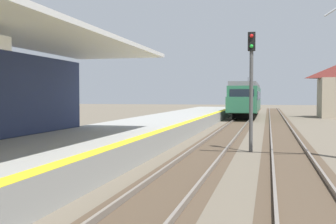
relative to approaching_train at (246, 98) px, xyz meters
name	(u,v)px	position (x,y,z in m)	size (l,w,h in m)	color
station_platform	(103,142)	(-4.40, -32.14, -1.73)	(5.00, 80.00, 0.91)	#999993
track_pair_nearest_platform	(217,144)	(0.00, -28.14, -2.13)	(2.34, 120.00, 0.16)	#4C3D2D
track_pair_middle	(287,146)	(3.40, -28.14, -2.13)	(2.34, 120.00, 0.16)	#4C3D2D
approaching_train	(246,98)	(0.00, 0.00, 0.00)	(2.93, 19.60, 4.76)	#286647
rail_signal_post	(251,79)	(1.77, -30.42, 1.02)	(0.32, 0.34, 5.20)	#4C4C4C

